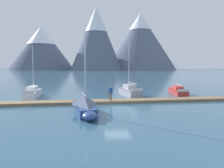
{
  "coord_description": "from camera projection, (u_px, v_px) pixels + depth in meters",
  "views": [
    {
      "loc": [
        -2.22,
        -19.31,
        4.23
      ],
      "look_at": [
        0.0,
        6.0,
        2.0
      ],
      "focal_mm": 32.38,
      "sensor_mm": 36.0,
      "label": 1
    }
  ],
  "objects": [
    {
      "name": "ground_plane",
      "position": [
        117.0,
        110.0,
        19.72
      ],
      "size": [
        700.0,
        700.0,
        0.0
      ],
      "primitive_type": "plane",
      "color": "#335B75"
    },
    {
      "name": "mountain_shoulder_ridge",
      "position": [
        140.0,
        41.0,
        252.6
      ],
      "size": [
        89.44,
        89.44,
        69.78
      ],
      "color": "slate",
      "rests_on": "ground"
    },
    {
      "name": "sailboat_nearest_berth",
      "position": [
        33.0,
        93.0,
        27.95
      ],
      "size": [
        2.23,
        7.14,
        7.28
      ],
      "color": "white",
      "rests_on": "ground"
    },
    {
      "name": "dock",
      "position": [
        113.0,
        101.0,
        23.68
      ],
      "size": [
        28.73,
        3.6,
        0.3
      ],
      "color": "#846B4C",
      "rests_on": "ground"
    },
    {
      "name": "person_on_dock",
      "position": [
        110.0,
        92.0,
        23.34
      ],
      "size": [
        0.44,
        0.45,
        1.69
      ],
      "color": "brown",
      "rests_on": "dock"
    },
    {
      "name": "mountain_west_summit",
      "position": [
        42.0,
        47.0,
        246.07
      ],
      "size": [
        77.82,
        77.82,
        52.91
      ],
      "color": "#4C566B",
      "rests_on": "ground"
    },
    {
      "name": "sailboat_second_berth",
      "position": [
        85.0,
        105.0,
        18.41
      ],
      "size": [
        2.61,
        6.56,
        7.39
      ],
      "color": "navy",
      "rests_on": "ground"
    },
    {
      "name": "sailboat_mid_dock_starboard",
      "position": [
        177.0,
        90.0,
        31.65
      ],
      "size": [
        2.62,
        7.55,
        6.98
      ],
      "color": "#B2332D",
      "rests_on": "ground"
    },
    {
      "name": "sailboat_mid_dock_port",
      "position": [
        129.0,
        91.0,
        29.48
      ],
      "size": [
        2.8,
        6.78,
        7.74
      ],
      "color": "#93939E",
      "rests_on": "ground"
    },
    {
      "name": "mountain_central_massif",
      "position": [
        96.0,
        37.0,
        221.22
      ],
      "size": [
        57.14,
        57.14,
        69.19
      ],
      "color": "slate",
      "rests_on": "ground"
    }
  ]
}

